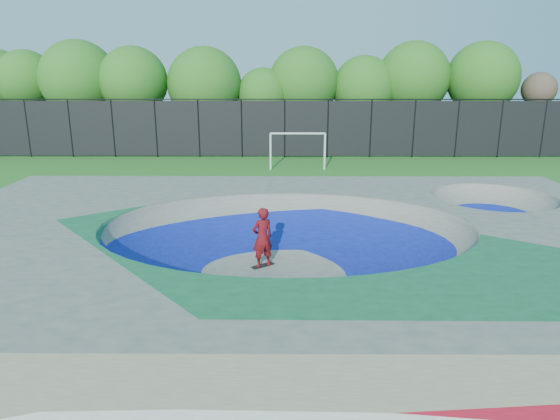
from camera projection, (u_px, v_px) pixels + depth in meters
The scene contains 7 objects.
ground at pixel (287, 272), 15.06m from camera, with size 120.00×120.00×0.00m, color #23621B.
skate_deck at pixel (287, 248), 14.86m from camera, with size 22.00×14.00×1.50m, color gray.
skater at pixel (262, 238), 15.19m from camera, with size 0.69×0.45×1.89m, color #B80E14.
skateboard at pixel (263, 266), 15.43m from camera, with size 0.78×0.22×0.05m, color black.
soccer_goal at pixel (298, 144), 30.39m from camera, with size 3.44×0.12×2.27m.
fence at pixel (285, 127), 34.73m from camera, with size 48.09×0.09×4.04m.
treeline at pixel (276, 82), 38.90m from camera, with size 53.56×7.62×8.41m.
Camera 1 is at (-0.12, -14.01, 5.82)m, focal length 32.00 mm.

